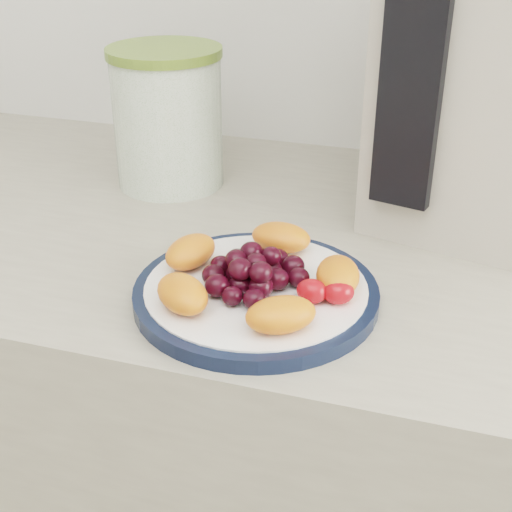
% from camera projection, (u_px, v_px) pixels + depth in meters
% --- Properties ---
extents(counter, '(3.50, 0.60, 0.90)m').
position_uv_depth(counter, '(343.00, 512.00, 1.04)').
color(counter, '#A59E8B').
rests_on(counter, floor).
extents(plate_rim, '(0.24, 0.24, 0.01)m').
position_uv_depth(plate_rim, '(256.00, 294.00, 0.71)').
color(plate_rim, '#111B31').
rests_on(plate_rim, counter).
extents(plate_face, '(0.22, 0.22, 0.02)m').
position_uv_depth(plate_face, '(256.00, 293.00, 0.71)').
color(plate_face, white).
rests_on(plate_face, counter).
extents(canister, '(0.19, 0.19, 0.17)m').
position_uv_depth(canister, '(168.00, 122.00, 0.94)').
color(canister, '#35611A').
rests_on(canister, counter).
extents(canister_lid, '(0.19, 0.19, 0.01)m').
position_uv_depth(canister_lid, '(164.00, 52.00, 0.90)').
color(canister_lid, olive).
rests_on(canister_lid, canister).
extents(appliance_body, '(0.28, 0.34, 0.38)m').
position_uv_depth(appliance_body, '(504.00, 58.00, 0.82)').
color(appliance_body, '#BBB3A3').
rests_on(appliance_body, counter).
extents(appliance_panel, '(0.07, 0.04, 0.28)m').
position_uv_depth(appliance_panel, '(412.00, 76.00, 0.72)').
color(appliance_panel, black).
rests_on(appliance_panel, appliance_body).
extents(fruit_plate, '(0.21, 0.20, 0.04)m').
position_uv_depth(fruit_plate, '(257.00, 273.00, 0.69)').
color(fruit_plate, orange).
rests_on(fruit_plate, plate_face).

